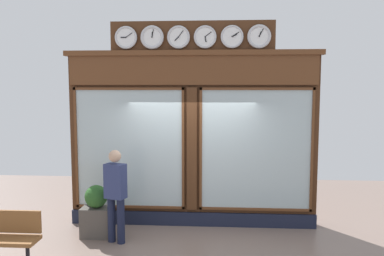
{
  "coord_description": "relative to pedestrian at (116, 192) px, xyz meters",
  "views": [
    {
      "loc": [
        -0.51,
        7.75,
        2.79
      ],
      "look_at": [
        0.0,
        0.0,
        1.99
      ],
      "focal_mm": 36.9,
      "sensor_mm": 36.0,
      "label": 1
    }
  ],
  "objects": [
    {
      "name": "planter_box",
      "position": [
        0.44,
        -0.25,
        -0.65
      ],
      "size": [
        0.56,
        0.36,
        0.56
      ],
      "primitive_type": "cube",
      "color": "#4C4742",
      "rests_on": "ground_plane"
    },
    {
      "name": "planter_shrub",
      "position": [
        0.44,
        -0.25,
        -0.16
      ],
      "size": [
        0.42,
        0.42,
        0.42
      ],
      "primitive_type": "sphere",
      "color": "#285623",
      "rests_on": "planter_box"
    },
    {
      "name": "shop_facade",
      "position": [
        -1.31,
        -1.09,
        0.89
      ],
      "size": [
        5.04,
        0.42,
        4.07
      ],
      "color": "#4C2B16",
      "rests_on": "ground_plane"
    },
    {
      "name": "pedestrian",
      "position": [
        0.0,
        0.0,
        0.0
      ],
      "size": [
        0.41,
        0.33,
        1.69
      ],
      "color": "#191E38",
      "rests_on": "ground_plane"
    }
  ]
}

